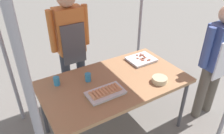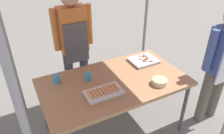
% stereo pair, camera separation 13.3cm
% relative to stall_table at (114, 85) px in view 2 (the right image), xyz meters
% --- Properties ---
extents(ground_plane, '(18.00, 18.00, 0.00)m').
position_rel_stall_table_xyz_m(ground_plane, '(0.00, 0.00, -0.70)').
color(ground_plane, '#66605B').
extents(stall_table, '(1.60, 0.90, 0.75)m').
position_rel_stall_table_xyz_m(stall_table, '(0.00, 0.00, 0.00)').
color(stall_table, '#9E724C').
rests_on(stall_table, ground).
extents(tray_grilled_sausages, '(0.38, 0.22, 0.05)m').
position_rel_stall_table_xyz_m(tray_grilled_sausages, '(-0.20, -0.16, 0.08)').
color(tray_grilled_sausages, silver).
rests_on(tray_grilled_sausages, stall_table).
extents(tray_meat_skewers, '(0.33, 0.28, 0.04)m').
position_rel_stall_table_xyz_m(tray_meat_skewers, '(0.53, 0.20, 0.07)').
color(tray_meat_skewers, silver).
rests_on(tray_meat_skewers, stall_table).
extents(condiment_bowl, '(0.17, 0.17, 0.06)m').
position_rel_stall_table_xyz_m(condiment_bowl, '(0.41, -0.27, 0.08)').
color(condiment_bowl, '#BFB28C').
rests_on(condiment_bowl, stall_table).
extents(drink_cup_near_edge, '(0.07, 0.07, 0.09)m').
position_rel_stall_table_xyz_m(drink_cup_near_edge, '(-0.25, 0.15, 0.10)').
color(drink_cup_near_edge, '#338CBF').
rests_on(drink_cup_near_edge, stall_table).
extents(drink_cup_by_wok, '(0.06, 0.06, 0.10)m').
position_rel_stall_table_xyz_m(drink_cup_by_wok, '(-0.56, 0.25, 0.10)').
color(drink_cup_by_wok, '#338CBF').
rests_on(drink_cup_by_wok, stall_table).
extents(vendor_woman, '(0.52, 0.23, 1.62)m').
position_rel_stall_table_xyz_m(vendor_woman, '(-0.18, 0.77, 0.26)').
color(vendor_woman, '#333842').
rests_on(vendor_woman, ground).
extents(customer_nearby, '(0.52, 0.22, 1.50)m').
position_rel_stall_table_xyz_m(customer_nearby, '(1.20, -0.37, 0.18)').
color(customer_nearby, '#595147').
rests_on(customer_nearby, ground).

